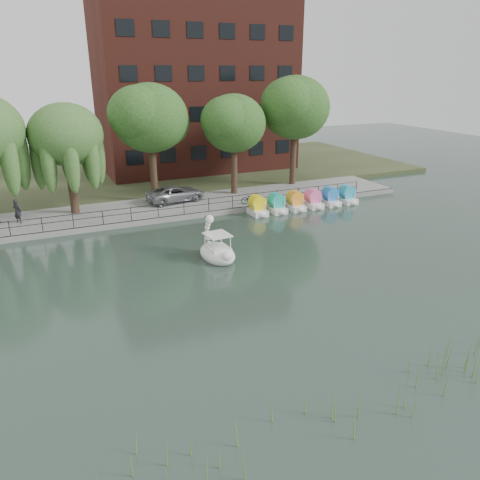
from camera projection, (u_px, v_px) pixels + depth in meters
ground_plane at (263, 289)px, 24.33m from camera, size 120.00×120.00×0.00m
promenade at (174, 207)px, 37.95m from camera, size 40.00×6.00×0.40m
kerb at (185, 217)px, 35.43m from camera, size 40.00×0.25×0.40m
land_strip at (136, 174)px, 49.95m from camera, size 60.00×22.00×0.36m
railing at (184, 204)px, 35.27m from camera, size 32.00×0.05×1.00m
apartment_building at (196, 83)px, 49.44m from camera, size 20.00×10.07×18.00m
willow_mid at (66, 135)px, 33.84m from camera, size 5.32×5.32×8.15m
broadleaf_center at (150, 119)px, 36.91m from camera, size 6.00×6.00×9.25m
broadleaf_right at (234, 124)px, 39.41m from camera, size 5.40×5.40×8.32m
broadleaf_far at (295, 108)px, 42.41m from camera, size 6.30×6.30×9.71m
minivan at (176, 192)px, 38.56m from camera, size 3.36×5.87×1.54m
bicycle at (251, 198)px, 38.03m from camera, size 0.81×1.78×1.00m
pedestrian at (17, 209)px, 33.14m from camera, size 0.85×0.84×1.98m
swan_boat at (217, 250)px, 28.03m from camera, size 2.11×3.12×2.50m
pedal_boat_row at (304, 201)px, 38.10m from camera, size 9.65×1.70×1.40m
reed_bank at (432, 371)px, 16.76m from camera, size 24.00×2.40×1.20m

